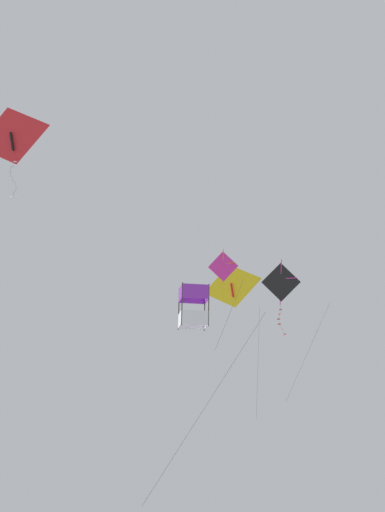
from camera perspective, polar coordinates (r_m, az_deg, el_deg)
kite_delta_low_drifter at (r=47.36m, az=2.97°, el=-2.27°), size 3.05×3.01×9.31m
kite_delta_far_centre at (r=40.85m, az=-13.00°, el=8.48°), size 3.02×2.84×4.29m
kite_diamond_highest at (r=45.90m, az=6.50°, el=-1.96°), size 3.78×2.74×8.96m
kite_box_mid_left at (r=33.14m, az=0.08°, el=-3.78°), size 4.82×3.24×9.43m
kite_diamond_upper_right at (r=37.07m, az=2.26°, el=-0.81°), size 1.49×0.84×5.15m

